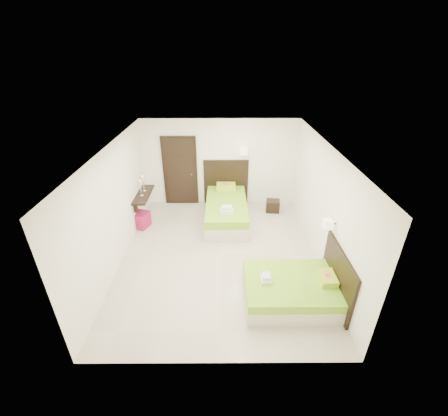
{
  "coord_description": "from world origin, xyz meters",
  "views": [
    {
      "loc": [
        0.07,
        -5.7,
        4.33
      ],
      "look_at": [
        0.1,
        0.3,
        1.1
      ],
      "focal_mm": 24.0,
      "sensor_mm": 36.0,
      "label": 1
    }
  ],
  "objects_px": {
    "nightstand": "(273,206)",
    "ottoman": "(140,220)",
    "bed_single": "(226,208)",
    "bed_double": "(294,288)"
  },
  "relations": [
    {
      "from": "bed_single",
      "to": "ottoman",
      "type": "distance_m",
      "value": 2.38
    },
    {
      "from": "nightstand",
      "to": "ottoman",
      "type": "bearing_deg",
      "value": -159.97
    },
    {
      "from": "nightstand",
      "to": "ottoman",
      "type": "height_order",
      "value": "ottoman"
    },
    {
      "from": "ottoman",
      "to": "bed_single",
      "type": "bearing_deg",
      "value": 10.03
    },
    {
      "from": "bed_single",
      "to": "nightstand",
      "type": "distance_m",
      "value": 1.46
    },
    {
      "from": "bed_double",
      "to": "ottoman",
      "type": "distance_m",
      "value": 4.5
    },
    {
      "from": "nightstand",
      "to": "ottoman",
      "type": "xyz_separation_m",
      "value": [
        -3.72,
        -0.85,
        0.04
      ]
    },
    {
      "from": "bed_single",
      "to": "bed_double",
      "type": "distance_m",
      "value": 3.36
    },
    {
      "from": "ottoman",
      "to": "bed_double",
      "type": "bearing_deg",
      "value": -36.8
    },
    {
      "from": "ottoman",
      "to": "nightstand",
      "type": "bearing_deg",
      "value": 12.85
    }
  ]
}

